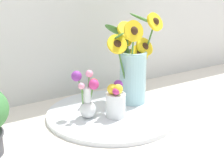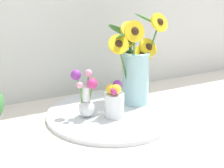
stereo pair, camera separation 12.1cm
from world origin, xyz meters
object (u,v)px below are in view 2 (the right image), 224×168
Objects in this scene: vase_bulb_right at (86,96)px; mason_jar_sunflowers at (136,66)px; serving_tray at (112,114)px; vase_small_center at (114,101)px.

mason_jar_sunflowers is at bearing 9.71° from vase_bulb_right.
serving_tray is 2.85× the size of vase_bulb_right.
vase_small_center is (-0.01, -0.05, 0.07)m from serving_tray.
mason_jar_sunflowers is (0.14, 0.05, 0.17)m from serving_tray.
mason_jar_sunflowers reaches higher than vase_small_center.
serving_tray is 1.35× the size of mason_jar_sunflowers.
vase_bulb_right is (-0.09, 0.05, 0.02)m from vase_small_center.
serving_tray is 3.65× the size of vase_small_center.
serving_tray is 0.22m from mason_jar_sunflowers.
vase_small_center reaches higher than serving_tray.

